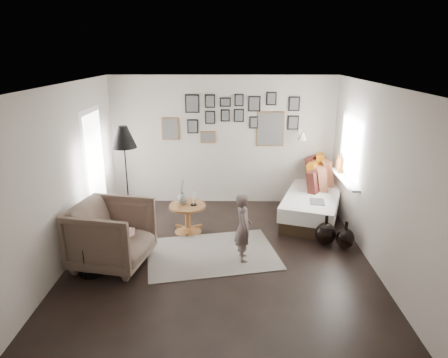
{
  "coord_description": "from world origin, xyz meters",
  "views": [
    {
      "loc": [
        0.13,
        -5.52,
        3.03
      ],
      "look_at": [
        0.05,
        0.5,
        1.1
      ],
      "focal_mm": 32.0,
      "sensor_mm": 36.0,
      "label": 1
    }
  ],
  "objects_px": {
    "pedestal_table": "(188,219)",
    "armchair": "(112,235)",
    "child": "(243,228)",
    "demijohn_large": "(325,234)",
    "daybed": "(312,197)",
    "floor_lamp": "(124,141)",
    "vase": "(183,197)",
    "magazine_basket": "(91,259)",
    "demijohn_small": "(345,238)"
  },
  "relations": [
    {
      "from": "armchair",
      "to": "vase",
      "type": "bearing_deg",
      "value": -27.24
    },
    {
      "from": "vase",
      "to": "demijohn_small",
      "type": "bearing_deg",
      "value": -12.85
    },
    {
      "from": "vase",
      "to": "daybed",
      "type": "relative_size",
      "value": 0.19
    },
    {
      "from": "pedestal_table",
      "to": "demijohn_large",
      "type": "distance_m",
      "value": 2.35
    },
    {
      "from": "vase",
      "to": "child",
      "type": "relative_size",
      "value": 0.43
    },
    {
      "from": "pedestal_table",
      "to": "demijohn_large",
      "type": "bearing_deg",
      "value": -11.53
    },
    {
      "from": "floor_lamp",
      "to": "demijohn_large",
      "type": "relative_size",
      "value": 3.67
    },
    {
      "from": "armchair",
      "to": "floor_lamp",
      "type": "height_order",
      "value": "floor_lamp"
    },
    {
      "from": "child",
      "to": "floor_lamp",
      "type": "bearing_deg",
      "value": 52.95
    },
    {
      "from": "vase",
      "to": "child",
      "type": "xyz_separation_m",
      "value": [
        1.02,
        -1.01,
        -0.11
      ]
    },
    {
      "from": "pedestal_table",
      "to": "demijohn_large",
      "type": "height_order",
      "value": "demijohn_large"
    },
    {
      "from": "daybed",
      "to": "demijohn_large",
      "type": "distance_m",
      "value": 1.31
    },
    {
      "from": "vase",
      "to": "armchair",
      "type": "height_order",
      "value": "armchair"
    },
    {
      "from": "magazine_basket",
      "to": "child",
      "type": "xyz_separation_m",
      "value": [
        2.17,
        0.42,
        0.31
      ]
    },
    {
      "from": "floor_lamp",
      "to": "magazine_basket",
      "type": "xyz_separation_m",
      "value": [
        -0.18,
        -1.54,
        -1.37
      ]
    },
    {
      "from": "demijohn_large",
      "to": "demijohn_small",
      "type": "relative_size",
      "value": 1.1
    },
    {
      "from": "pedestal_table",
      "to": "daybed",
      "type": "distance_m",
      "value": 2.48
    },
    {
      "from": "demijohn_small",
      "to": "daybed",
      "type": "bearing_deg",
      "value": 100.4
    },
    {
      "from": "demijohn_large",
      "to": "daybed",
      "type": "bearing_deg",
      "value": 88.67
    },
    {
      "from": "vase",
      "to": "magazine_basket",
      "type": "xyz_separation_m",
      "value": [
        -1.16,
        -1.42,
        -0.42
      ]
    },
    {
      "from": "armchair",
      "to": "demijohn_small",
      "type": "xyz_separation_m",
      "value": [
        3.58,
        0.55,
        -0.3
      ]
    },
    {
      "from": "magazine_basket",
      "to": "child",
      "type": "bearing_deg",
      "value": 10.84
    },
    {
      "from": "pedestal_table",
      "to": "armchair",
      "type": "bearing_deg",
      "value": -131.03
    },
    {
      "from": "floor_lamp",
      "to": "magazine_basket",
      "type": "height_order",
      "value": "floor_lamp"
    },
    {
      "from": "floor_lamp",
      "to": "child",
      "type": "bearing_deg",
      "value": -29.5
    },
    {
      "from": "pedestal_table",
      "to": "child",
      "type": "height_order",
      "value": "child"
    },
    {
      "from": "armchair",
      "to": "demijohn_large",
      "type": "height_order",
      "value": "armchair"
    },
    {
      "from": "pedestal_table",
      "to": "magazine_basket",
      "type": "xyz_separation_m",
      "value": [
        -1.24,
        -1.4,
        -0.01
      ]
    },
    {
      "from": "armchair",
      "to": "child",
      "type": "distance_m",
      "value": 1.93
    },
    {
      "from": "daybed",
      "to": "armchair",
      "type": "distance_m",
      "value": 3.86
    },
    {
      "from": "floor_lamp",
      "to": "demijohn_large",
      "type": "distance_m",
      "value": 3.68
    },
    {
      "from": "magazine_basket",
      "to": "demijohn_small",
      "type": "distance_m",
      "value": 3.91
    },
    {
      "from": "pedestal_table",
      "to": "child",
      "type": "distance_m",
      "value": 1.39
    },
    {
      "from": "armchair",
      "to": "magazine_basket",
      "type": "bearing_deg",
      "value": 147.77
    },
    {
      "from": "pedestal_table",
      "to": "armchair",
      "type": "height_order",
      "value": "armchair"
    },
    {
      "from": "demijohn_small",
      "to": "child",
      "type": "distance_m",
      "value": 1.74
    },
    {
      "from": "daybed",
      "to": "child",
      "type": "relative_size",
      "value": 2.23
    },
    {
      "from": "vase",
      "to": "demijohn_small",
      "type": "relative_size",
      "value": 0.99
    },
    {
      "from": "demijohn_small",
      "to": "child",
      "type": "height_order",
      "value": "child"
    },
    {
      "from": "vase",
      "to": "child",
      "type": "height_order",
      "value": "child"
    },
    {
      "from": "daybed",
      "to": "magazine_basket",
      "type": "xyz_separation_m",
      "value": [
        -3.57,
        -2.23,
        -0.13
      ]
    },
    {
      "from": "demijohn_small",
      "to": "child",
      "type": "relative_size",
      "value": 0.43
    },
    {
      "from": "daybed",
      "to": "armchair",
      "type": "xyz_separation_m",
      "value": [
        -3.32,
        -1.97,
        0.13
      ]
    },
    {
      "from": "demijohn_small",
      "to": "armchair",
      "type": "bearing_deg",
      "value": -171.26
    },
    {
      "from": "armchair",
      "to": "floor_lamp",
      "type": "bearing_deg",
      "value": 13.75
    },
    {
      "from": "armchair",
      "to": "demijohn_small",
      "type": "height_order",
      "value": "armchair"
    },
    {
      "from": "vase",
      "to": "demijohn_large",
      "type": "distance_m",
      "value": 2.47
    },
    {
      "from": "vase",
      "to": "demijohn_large",
      "type": "relative_size",
      "value": 0.9
    },
    {
      "from": "vase",
      "to": "demijohn_small",
      "type": "xyz_separation_m",
      "value": [
        2.67,
        -0.61,
        -0.46
      ]
    },
    {
      "from": "demijohn_large",
      "to": "demijohn_small",
      "type": "distance_m",
      "value": 0.32
    }
  ]
}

